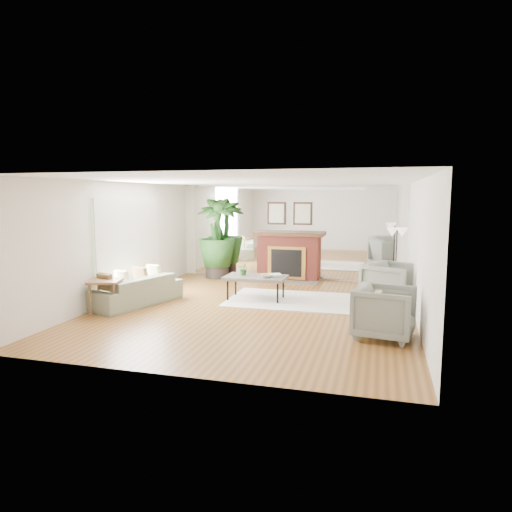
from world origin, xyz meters
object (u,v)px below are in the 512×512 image
(floor_lamp, at_px, (397,237))
(sofa, at_px, (136,290))
(side_table, at_px, (106,285))
(fireplace, at_px, (288,255))
(coffee_table, at_px, (256,278))
(armchair_front, at_px, (385,312))
(potted_ficus, at_px, (217,235))
(armchair_back, at_px, (392,285))

(floor_lamp, bearing_deg, sofa, -151.69)
(side_table, bearing_deg, floor_lamp, 33.34)
(fireplace, relative_size, coffee_table, 1.58)
(armchair_front, distance_m, potted_ficus, 6.20)
(fireplace, distance_m, floor_lamp, 2.87)
(armchair_back, xyz_separation_m, potted_ficus, (-4.53, 2.22, 0.70))
(fireplace, distance_m, coffee_table, 2.51)
(armchair_back, bearing_deg, armchair_front, -157.18)
(side_table, bearing_deg, fireplace, 58.22)
(sofa, distance_m, armchair_front, 4.98)
(coffee_table, bearing_deg, fireplace, 85.61)
(armchair_front, height_order, floor_lamp, floor_lamp)
(potted_ficus, distance_m, floor_lamp, 4.67)
(fireplace, distance_m, potted_ficus, 2.00)
(floor_lamp, bearing_deg, armchair_back, -93.54)
(potted_ficus, bearing_deg, fireplace, 4.71)
(coffee_table, xyz_separation_m, floor_lamp, (2.89, 1.74, 0.79))
(armchair_front, distance_m, side_table, 5.10)
(armchair_front, bearing_deg, potted_ficus, 54.92)
(coffee_table, bearing_deg, floor_lamp, 31.01)
(fireplace, xyz_separation_m, floor_lamp, (2.70, -0.76, 0.61))
(coffee_table, distance_m, side_table, 3.04)
(potted_ficus, bearing_deg, side_table, -99.93)
(armchair_back, height_order, potted_ficus, potted_ficus)
(coffee_table, height_order, armchair_back, armchair_back)
(coffee_table, height_order, floor_lamp, floor_lamp)
(armchair_front, relative_size, potted_ficus, 0.42)
(floor_lamp, bearing_deg, coffee_table, -148.99)
(fireplace, xyz_separation_m, coffee_table, (-0.19, -2.50, -0.18))
(potted_ficus, bearing_deg, armchair_back, -26.08)
(fireplace, relative_size, side_table, 3.00)
(sofa, bearing_deg, potted_ficus, -172.13)
(armchair_front, bearing_deg, side_table, 97.29)
(armchair_front, xyz_separation_m, potted_ficus, (-4.37, 4.33, 0.74))
(sofa, relative_size, floor_lamp, 1.36)
(sofa, xyz_separation_m, armchair_back, (5.05, 1.16, 0.15))
(fireplace, height_order, armchair_front, fireplace)
(fireplace, height_order, sofa, fireplace)
(armchair_back, bearing_deg, sofa, 130.04)
(coffee_table, relative_size, sofa, 0.65)
(side_table, relative_size, floor_lamp, 0.46)
(armchair_back, bearing_deg, side_table, 137.06)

